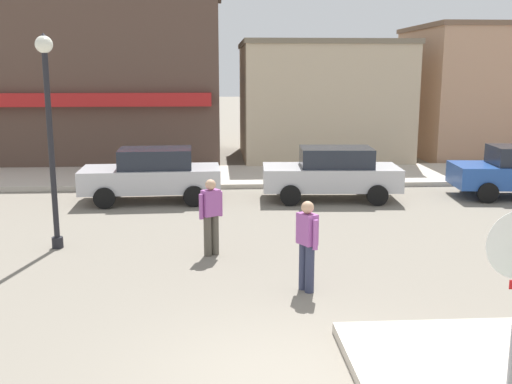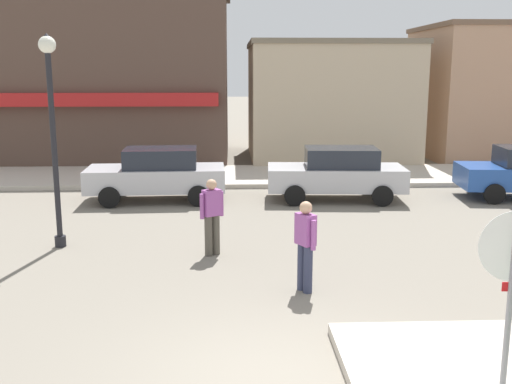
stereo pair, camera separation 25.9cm
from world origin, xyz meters
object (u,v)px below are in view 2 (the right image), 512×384
Objects in this scene: parked_car_nearest at (157,174)px; pedestrian_crossing_near at (305,243)px; stop_sign at (512,276)px; pedestrian_crossing_far at (212,215)px; lamp_post at (52,111)px; parked_car_second at (337,173)px.

pedestrian_crossing_near reaches higher than parked_car_nearest.
pedestrian_crossing_far is (-3.57, 5.75, -0.65)m from stop_sign.
lamp_post reaches higher than parked_car_second.
parked_car_nearest is (1.58, 4.63, -2.15)m from lamp_post.
lamp_post reaches higher than parked_car_nearest.
lamp_post is at bearing -146.66° from parked_car_second.
stop_sign is 0.51× the size of lamp_post.
parked_car_nearest is at bearing 115.64° from stop_sign.
parked_car_second is 7.66m from pedestrian_crossing_near.
lamp_post is 8.51m from parked_car_second.
parked_car_second is (5.30, -0.10, 0.00)m from parked_car_nearest.
lamp_post reaches higher than stop_sign.
lamp_post is 1.12× the size of parked_car_nearest.
pedestrian_crossing_far is at bearing -123.85° from parked_car_second.
stop_sign is 9.60m from lamp_post.
lamp_post is (-6.92, 6.49, 1.44)m from stop_sign.
parked_car_nearest is 0.99× the size of parked_car_second.
pedestrian_crossing_near is (5.02, -2.91, -2.09)m from lamp_post.
stop_sign reaches higher than pedestrian_crossing_far.
pedestrian_crossing_near reaches higher than parked_car_second.
pedestrian_crossing_far is at bearing 121.84° from stop_sign.
pedestrian_crossing_near is at bearing -104.02° from parked_car_second.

